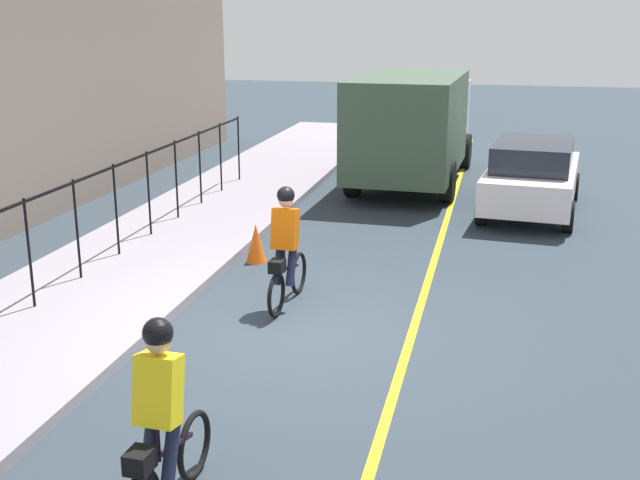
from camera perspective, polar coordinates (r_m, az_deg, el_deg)
ground_plane at (r=11.15m, az=-1.80°, el=-6.42°), size 80.00×80.00×0.00m
lane_line_centre at (r=10.88m, az=6.44°, el=-7.08°), size 36.00×0.12×0.01m
sidewalk at (r=12.38m, az=-17.27°, el=-4.47°), size 40.00×3.20×0.15m
iron_fence at (r=13.06m, az=-17.06°, el=2.11°), size 16.01×0.04×1.60m
cyclist_lead at (r=11.73m, az=-2.46°, el=-0.56°), size 1.71×0.38×1.83m
cyclist_follow at (r=7.07m, az=-11.26°, el=-12.48°), size 1.71×0.38×1.83m
patrol_sedan at (r=18.02m, az=14.90°, el=4.49°), size 4.57×2.29×1.58m
box_truck_background at (r=20.47m, az=6.66°, el=8.29°), size 6.79×2.74×2.78m
traffic_cone_near at (r=14.03m, az=-4.59°, el=-0.22°), size 0.36×0.36×0.69m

